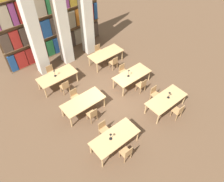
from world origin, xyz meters
TOP-DOWN VIEW (x-y plane):
  - ground_plane at (0.00, 0.00)m, footprint 40.00×40.00m
  - bookshelf_bank at (0.01, 5.43)m, footprint 6.72×0.35m
  - pillar_left at (-1.68, 4.24)m, footprint 0.62×0.62m
  - pillar_center at (0.00, 4.24)m, footprint 0.62×0.62m
  - pillar_right at (1.68, 4.24)m, footprint 0.62×0.62m
  - reading_table_0 at (-1.71, -2.50)m, footprint 2.17×0.98m
  - chair_0 at (-1.71, -3.28)m, footprint 0.42×0.40m
  - chair_1 at (-1.71, -1.73)m, footprint 0.42×0.40m
  - desk_lamp_0 at (-1.89, -2.46)m, footprint 0.14×0.14m
  - reading_table_1 at (1.70, -2.46)m, footprint 2.17×0.98m
  - chair_2 at (1.74, -3.23)m, footprint 0.42×0.40m
  - chair_3 at (1.74, -1.68)m, footprint 0.42×0.40m
  - desk_lamp_1 at (1.84, -2.46)m, footprint 0.14×0.14m
  - reading_table_2 at (-1.61, 0.05)m, footprint 2.17×0.98m
  - chair_4 at (-1.61, -0.72)m, footprint 0.42×0.40m
  - chair_5 at (-1.61, 0.82)m, footprint 0.42×0.40m
  - reading_table_3 at (1.64, -0.02)m, footprint 2.17×0.98m
  - chair_6 at (1.66, -0.80)m, footprint 0.42×0.40m
  - chair_7 at (1.66, 0.75)m, footprint 0.42×0.40m
  - desk_lamp_2 at (1.38, 0.00)m, footprint 0.14×0.14m
  - reading_table_4 at (-1.64, 2.56)m, footprint 2.17×0.98m
  - chair_8 at (-1.64, 1.79)m, footprint 0.42×0.40m
  - chair_9 at (-1.64, 3.34)m, footprint 0.42×0.40m
  - desk_lamp_3 at (-1.72, 2.58)m, footprint 0.14×0.14m
  - reading_table_5 at (1.75, 2.47)m, footprint 2.17×0.98m
  - chair_10 at (1.76, 1.70)m, footprint 0.42×0.40m
  - chair_11 at (1.76, 3.25)m, footprint 0.42×0.40m

SIDE VIEW (x-z plane):
  - ground_plane at x=0.00m, z-range 0.00..0.00m
  - chair_0 at x=-1.71m, z-range 0.04..0.93m
  - chair_1 at x=-1.71m, z-range 0.04..0.93m
  - chair_2 at x=1.74m, z-range 0.04..0.93m
  - chair_3 at x=1.74m, z-range 0.04..0.93m
  - chair_4 at x=-1.61m, z-range 0.04..0.93m
  - chair_5 at x=-1.61m, z-range 0.04..0.93m
  - chair_6 at x=1.66m, z-range 0.04..0.93m
  - chair_7 at x=1.66m, z-range 0.04..0.93m
  - chair_8 at x=-1.64m, z-range 0.04..0.93m
  - chair_9 at x=-1.64m, z-range 0.04..0.93m
  - chair_10 at x=1.76m, z-range 0.04..0.93m
  - chair_11 at x=1.76m, z-range 0.04..0.93m
  - reading_table_0 at x=-1.71m, z-range 0.30..1.05m
  - reading_table_1 at x=1.70m, z-range 0.30..1.05m
  - reading_table_2 at x=-1.61m, z-range 0.30..1.05m
  - reading_table_3 at x=1.64m, z-range 0.30..1.05m
  - reading_table_4 at x=-1.64m, z-range 0.30..1.05m
  - reading_table_5 at x=1.75m, z-range 0.30..1.05m
  - desk_lamp_0 at x=-1.89m, z-range 0.82..1.21m
  - desk_lamp_1 at x=1.84m, z-range 0.82..1.24m
  - desk_lamp_3 at x=-1.72m, z-range 0.82..1.25m
  - desk_lamp_2 at x=1.38m, z-range 0.83..1.30m
  - bookshelf_bank at x=0.01m, z-range -0.11..5.39m
  - pillar_left at x=-1.68m, z-range 0.00..6.00m
  - pillar_center at x=0.00m, z-range 0.00..6.00m
  - pillar_right at x=1.68m, z-range 0.00..6.00m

